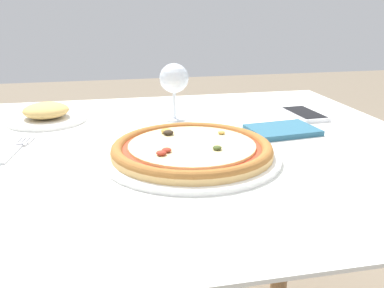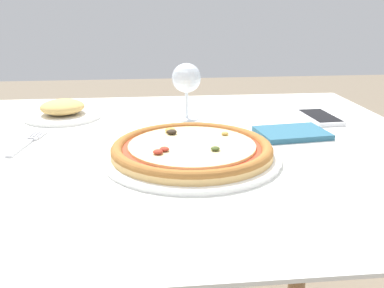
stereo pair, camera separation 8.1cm
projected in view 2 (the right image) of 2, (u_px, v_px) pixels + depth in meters
The scene contains 7 objects.
dining_table at pixel (155, 183), 0.93m from camera, with size 1.20×0.96×0.72m.
pizza_plate at pixel (192, 150), 0.81m from camera, with size 0.34×0.34×0.04m.
fork at pixel (27, 143), 0.90m from camera, with size 0.05×0.17×0.00m.
wine_glass_far_left at pixel (186, 80), 1.06m from camera, with size 0.07×0.07×0.14m.
cell_phone at pixel (320, 117), 1.09m from camera, with size 0.08×0.15×0.01m.
side_plate at pixel (63, 111), 1.10m from camera, with size 0.19×0.19×0.05m.
napkin_folded at pixel (292, 133), 0.96m from camera, with size 0.16×0.13×0.01m.
Camera 2 is at (-0.01, -0.86, 1.00)m, focal length 40.00 mm.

